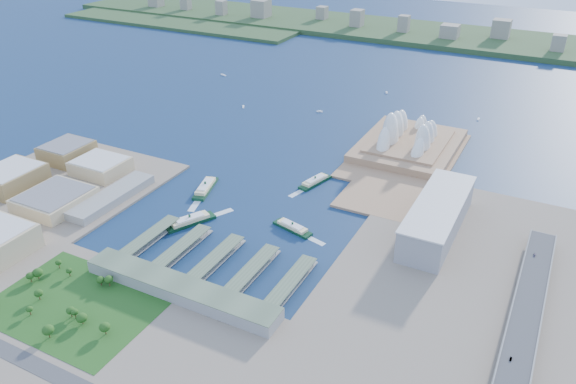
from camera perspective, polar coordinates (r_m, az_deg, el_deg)
The scene contains 25 objects.
ground at distance 631.07m, azimuth -4.50°, elevation -3.28°, with size 3000.00×3000.00×0.00m, color #0F2648.
west_land at distance 721.61m, azimuth -26.32°, elevation -1.94°, with size 220.00×390.00×3.00m, color gray.
south_land at distance 501.76m, azimuth -17.48°, elevation -14.33°, with size 720.00×180.00×3.00m, color gray.
east_land at distance 522.75m, azimuth 15.97°, elevation -12.04°, with size 240.00×500.00×3.00m, color gray.
peninsula at distance 805.55m, azimuth 11.89°, elevation 3.71°, with size 135.00×220.00×3.00m, color #9C7655.
far_shore at distance 1496.49m, azimuth 16.11°, elevation 14.95°, with size 2200.00×260.00×12.00m, color #2D4926.
opera_house at distance 812.05m, azimuth 12.34°, elevation 6.22°, with size 134.00×180.00×58.00m, color white, non-canonical shape.
toaster_building at distance 623.53m, azimuth 14.93°, elevation -2.49°, with size 45.00×155.00×35.00m, color gray.
expressway at distance 508.08m, azimuth 22.55°, elevation -13.66°, with size 26.00×340.00×11.85m, color gray, non-canonical shape.
west_buildings at distance 732.45m, azimuth -24.49°, elevation 0.28°, with size 200.00×280.00×27.00m, color olive, non-canonical shape.
ferry_wharves at distance 570.25m, azimuth -7.25°, elevation -6.75°, with size 184.00×90.00×9.30m, color #506149, non-canonical shape.
terminal_building at distance 529.37m, azimuth -10.85°, elevation -9.68°, with size 200.00×28.00×12.00m, color gray.
park at distance 542.17m, azimuth -20.86°, elevation -10.00°, with size 150.00×110.00×16.00m, color #194714, non-canonical shape.
far_skyline at distance 1470.33m, azimuth 16.11°, elevation 16.07°, with size 1900.00×140.00×55.00m, color gray, non-canonical shape.
ferry_a at distance 704.32m, azimuth -8.40°, elevation 0.62°, with size 15.02×58.99×11.16m, color #0C331A, non-canonical shape.
ferry_b at distance 713.30m, azimuth 2.77°, elevation 1.24°, with size 13.21×51.91×9.82m, color #0C331A, non-canonical shape.
ferry_c at distance 637.23m, azimuth -9.94°, elevation -2.74°, with size 14.97×58.82×11.12m, color #0C331A, non-canonical shape.
ferry_d at distance 617.41m, azimuth 0.45°, elevation -3.47°, with size 12.40×48.70×9.21m, color #0C331A, non-canonical shape.
boat_a at distance 974.72m, azimuth -4.57°, elevation 8.65°, with size 3.00×12.00×2.31m, color white, non-canonical shape.
boat_b at distance 950.51m, azimuth 3.23°, elevation 8.18°, with size 3.44×9.84×2.66m, color white, non-canonical shape.
boat_c at distance 967.69m, azimuth 18.78°, elevation 7.05°, with size 3.15×10.79×2.43m, color white, non-canonical shape.
boat_d at distance 1153.23m, azimuth -6.58°, elevation 11.74°, with size 3.28×14.99×2.53m, color white, non-canonical shape.
boat_e at distance 1057.09m, azimuth 9.98°, elevation 9.93°, with size 3.45×10.85×2.66m, color white, non-canonical shape.
car_b at distance 478.09m, azimuth 21.69°, elevation -15.48°, with size 1.54×4.40×1.45m, color slate.
car_c at distance 602.45m, azimuth 23.75°, elevation -5.89°, with size 2.03×5.00×1.45m, color slate.
Camera 1 is at (289.47, -451.42, 332.68)m, focal length 35.00 mm.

